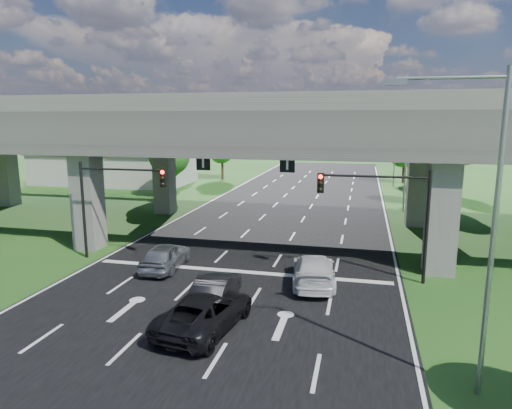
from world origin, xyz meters
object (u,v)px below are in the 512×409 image
at_px(car_silver, 166,256).
at_px(signal_left, 114,193).
at_px(car_dark, 215,290).
at_px(car_trailing, 206,311).
at_px(streetlight_near, 481,212).
at_px(streetlight_beyond, 392,141).
at_px(streetlight_far, 402,149).
at_px(car_white, 314,270).
at_px(signal_right, 384,204).

bearing_deg(car_silver, signal_left, -17.13).
distance_m(car_dark, car_trailing, 2.42).
relative_size(signal_left, car_dark, 1.38).
distance_m(signal_left, streetlight_near, 20.56).
height_order(streetlight_near, car_dark, streetlight_near).
xyz_separation_m(streetlight_beyond, car_trailing, (-9.48, -43.72, -5.06)).
height_order(streetlight_beyond, car_trailing, streetlight_beyond).
bearing_deg(car_silver, car_dark, 132.91).
relative_size(streetlight_far, car_dark, 2.29).
relative_size(car_dark, car_trailing, 0.80).
bearing_deg(streetlight_near, signal_left, 150.98).
relative_size(streetlight_near, car_dark, 2.29).
bearing_deg(car_silver, streetlight_far, -126.86).
bearing_deg(streetlight_beyond, signal_left, -116.43).
xyz_separation_m(streetlight_near, streetlight_far, (0.00, 30.00, 0.00)).
bearing_deg(car_white, car_dark, 35.51).
xyz_separation_m(car_silver, car_dark, (4.42, -4.33, -0.05)).
relative_size(car_dark, car_white, 0.83).
height_order(car_dark, car_trailing, car_trailing).
xyz_separation_m(streetlight_far, car_white, (-5.73, -21.50, -5.05)).
distance_m(streetlight_beyond, car_trailing, 45.02).
bearing_deg(streetlight_far, car_dark, -111.24).
distance_m(streetlight_beyond, car_dark, 42.79).
bearing_deg(car_silver, streetlight_near, 145.07).
bearing_deg(signal_right, car_silver, -175.50).
height_order(signal_left, car_silver, signal_left).
height_order(streetlight_beyond, car_dark, streetlight_beyond).
relative_size(streetlight_far, car_trailing, 1.84).
bearing_deg(car_silver, signal_right, -178.18).
xyz_separation_m(streetlight_near, car_trailing, (-9.48, 2.28, -5.06)).
distance_m(signal_right, signal_left, 15.65).
height_order(signal_left, streetlight_beyond, streetlight_beyond).
bearing_deg(car_dark, streetlight_beyond, -106.06).
height_order(streetlight_far, car_dark, streetlight_far).
relative_size(signal_left, streetlight_near, 0.60).
bearing_deg(signal_left, streetlight_near, -29.02).
relative_size(signal_right, streetlight_far, 0.60).
distance_m(signal_left, car_dark, 10.24).
xyz_separation_m(car_dark, car_trailing, (0.36, -2.39, 0.04)).
xyz_separation_m(signal_left, car_white, (12.20, -1.44, -3.39)).
height_order(car_white, car_trailing, car_white).
height_order(signal_right, car_trailing, signal_right).
bearing_deg(car_dark, car_white, -139.75).
relative_size(streetlight_near, car_white, 1.90).
bearing_deg(car_dark, streetlight_far, -113.90).
relative_size(car_silver, car_dark, 1.03).
relative_size(streetlight_beyond, car_trailing, 1.84).
xyz_separation_m(car_silver, car_white, (8.54, -0.50, -0.00)).
bearing_deg(signal_left, streetlight_beyond, 63.57).
bearing_deg(streetlight_near, car_white, 123.96).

